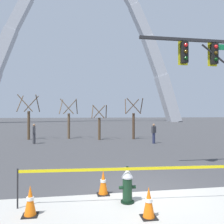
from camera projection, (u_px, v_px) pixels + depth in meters
ground_plane at (145, 191)px, 7.21m from camera, size 240.00×240.00×0.00m
fire_hydrant at (127, 185)px, 6.26m from camera, size 0.46×0.48×0.99m
caution_tape_barrier at (134, 177)px, 6.16m from camera, size 6.07×0.42×1.03m
traffic_cone_by_hydrant at (103, 183)px, 6.87m from camera, size 0.36×0.36×0.73m
traffic_cone_mid_sidewalk at (30, 201)px, 5.44m from camera, size 0.36×0.36×0.73m
traffic_cone_curb_edge at (149, 203)px, 5.34m from camera, size 0.36×0.36×0.73m
traffic_signal_gantry at (220, 76)px, 10.15m from camera, size 5.02×0.44×6.00m
monument_arch at (83, 46)px, 61.40m from camera, size 55.11×3.18×46.40m
tree_far_left at (29, 120)px, 21.29m from camera, size 1.91×1.92×4.14m
tree_left_mid at (69, 121)px, 22.04m from camera, size 1.76×1.77×3.81m
tree_center_left at (99, 124)px, 21.13m from camera, size 1.49×1.50×3.20m
tree_center_right at (133, 121)px, 21.68m from camera, size 1.78×1.79×3.84m
pedestrian_walking_left at (154, 133)px, 18.55m from camera, size 0.39×0.32×1.59m
pedestrian_standing_center at (34, 134)px, 18.29m from camera, size 0.24×0.36×1.59m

